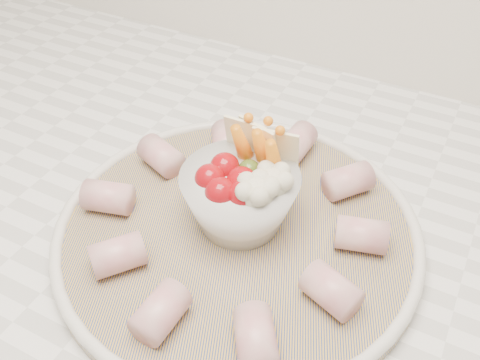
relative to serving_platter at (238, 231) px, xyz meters
The scene contains 3 objects.
serving_platter is the anchor object (origin of this frame).
veggie_bowl 0.04m from the serving_platter, 91.28° to the left, with size 0.12×0.12×0.10m.
cured_meat_rolls 0.02m from the serving_platter, behind, with size 0.30×0.31×0.03m.
Camera 1 is at (0.07, 1.06, 1.32)m, focal length 40.00 mm.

